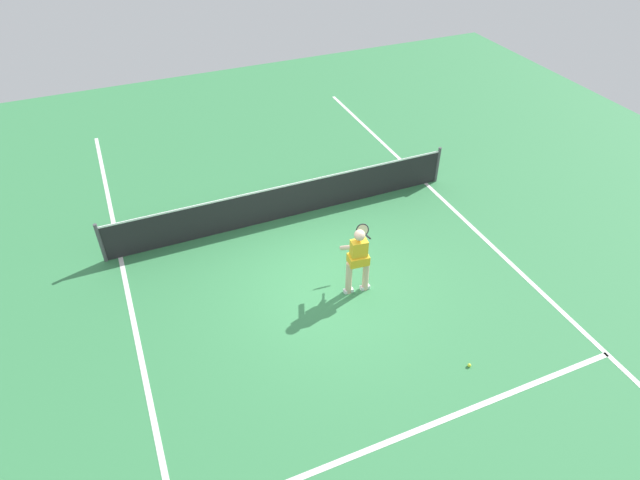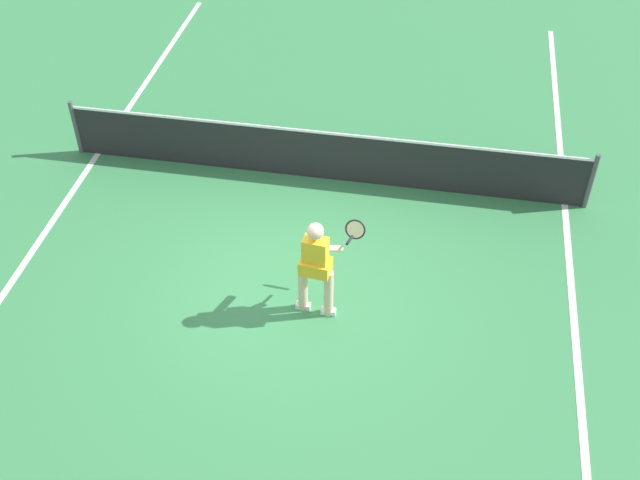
% 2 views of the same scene
% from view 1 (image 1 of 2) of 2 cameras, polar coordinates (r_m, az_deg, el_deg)
% --- Properties ---
extents(ground_plane, '(25.06, 25.06, 0.00)m').
position_cam_1_polar(ground_plane, '(11.33, 1.04, -4.75)').
color(ground_plane, '#38844C').
extents(service_line_marking, '(7.84, 0.10, 0.01)m').
position_cam_1_polar(service_line_marking, '(9.31, 10.58, -18.94)').
color(service_line_marking, white).
rests_on(service_line_marking, ground).
extents(sideline_left_marking, '(0.10, 17.27, 0.01)m').
position_cam_1_polar(sideline_left_marking, '(10.82, -18.64, -10.01)').
color(sideline_left_marking, white).
rests_on(sideline_left_marking, ground).
extents(sideline_right_marking, '(0.10, 17.27, 0.01)m').
position_cam_1_polar(sideline_right_marking, '(13.05, 17.01, 0.04)').
color(sideline_right_marking, white).
rests_on(sideline_right_marking, ground).
extents(court_net, '(8.52, 0.08, 1.00)m').
position_cam_1_polar(court_net, '(12.95, -3.60, 4.10)').
color(court_net, '#4C4C51').
rests_on(court_net, ground).
extents(tennis_player, '(0.85, 0.91, 1.55)m').
position_cam_1_polar(tennis_player, '(10.70, 4.04, -1.89)').
color(tennis_player, beige).
rests_on(tennis_player, ground).
extents(tennis_ball_mid, '(0.07, 0.07, 0.07)m').
position_cam_1_polar(tennis_ball_mid, '(10.22, 15.42, -12.58)').
color(tennis_ball_mid, '#D1E533').
rests_on(tennis_ball_mid, ground).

